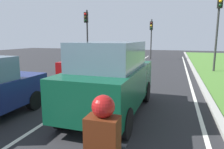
{
  "coord_description": "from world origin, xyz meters",
  "views": [
    {
      "loc": [
        2.8,
        2.39,
        2.41
      ],
      "look_at": [
        0.8,
        8.82,
        1.2
      ],
      "focal_mm": 33.1,
      "sensor_mm": 36.0,
      "label": 1
    }
  ],
  "objects_px": {
    "traffic_light_overhead_left": "(87,28)",
    "traffic_light_far_median": "(151,32)",
    "car_suv_ahead": "(111,78)",
    "traffic_light_near_right": "(218,19)",
    "rider_person": "(103,139)",
    "car_hatchback_far": "(83,63)"
  },
  "relations": [
    {
      "from": "car_suv_ahead",
      "to": "traffic_light_near_right",
      "type": "distance_m",
      "value": 11.12
    },
    {
      "from": "car_hatchback_far",
      "to": "traffic_light_overhead_left",
      "type": "distance_m",
      "value": 6.88
    },
    {
      "from": "rider_person",
      "to": "traffic_light_overhead_left",
      "type": "bearing_deg",
      "value": 114.34
    },
    {
      "from": "car_suv_ahead",
      "to": "traffic_light_overhead_left",
      "type": "distance_m",
      "value": 12.81
    },
    {
      "from": "rider_person",
      "to": "traffic_light_overhead_left",
      "type": "xyz_separation_m",
      "value": [
        -6.94,
        15.07,
        2.09
      ]
    },
    {
      "from": "car_suv_ahead",
      "to": "car_hatchback_far",
      "type": "relative_size",
      "value": 1.22
    },
    {
      "from": "traffic_light_overhead_left",
      "to": "traffic_light_far_median",
      "type": "distance_m",
      "value": 7.94
    },
    {
      "from": "car_suv_ahead",
      "to": "car_hatchback_far",
      "type": "height_order",
      "value": "car_suv_ahead"
    },
    {
      "from": "rider_person",
      "to": "car_hatchback_far",
      "type": "bearing_deg",
      "value": 116.1
    },
    {
      "from": "car_suv_ahead",
      "to": "traffic_light_near_right",
      "type": "xyz_separation_m",
      "value": [
        4.53,
        9.84,
        2.5
      ]
    },
    {
      "from": "car_hatchback_far",
      "to": "traffic_light_near_right",
      "type": "bearing_deg",
      "value": 29.41
    },
    {
      "from": "car_suv_ahead",
      "to": "traffic_light_overhead_left",
      "type": "height_order",
      "value": "traffic_light_overhead_left"
    },
    {
      "from": "car_hatchback_far",
      "to": "traffic_light_far_median",
      "type": "distance_m",
      "value": 12.6
    },
    {
      "from": "traffic_light_overhead_left",
      "to": "car_hatchback_far",
      "type": "bearing_deg",
      "value": -68.06
    },
    {
      "from": "car_hatchback_far",
      "to": "rider_person",
      "type": "distance_m",
      "value": 10.17
    },
    {
      "from": "traffic_light_far_median",
      "to": "traffic_light_near_right",
      "type": "bearing_deg",
      "value": -54.64
    },
    {
      "from": "traffic_light_far_median",
      "to": "car_hatchback_far",
      "type": "bearing_deg",
      "value": -101.97
    },
    {
      "from": "traffic_light_overhead_left",
      "to": "traffic_light_near_right",
      "type": "bearing_deg",
      "value": -7.58
    },
    {
      "from": "car_hatchback_far",
      "to": "traffic_light_far_median",
      "type": "xyz_separation_m",
      "value": [
        2.58,
        12.16,
        2.09
      ]
    },
    {
      "from": "traffic_light_near_right",
      "to": "traffic_light_overhead_left",
      "type": "bearing_deg",
      "value": 172.42
    },
    {
      "from": "car_suv_ahead",
      "to": "rider_person",
      "type": "height_order",
      "value": "car_suv_ahead"
    },
    {
      "from": "traffic_light_overhead_left",
      "to": "car_suv_ahead",
      "type": "bearing_deg",
      "value": -62.59
    }
  ]
}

